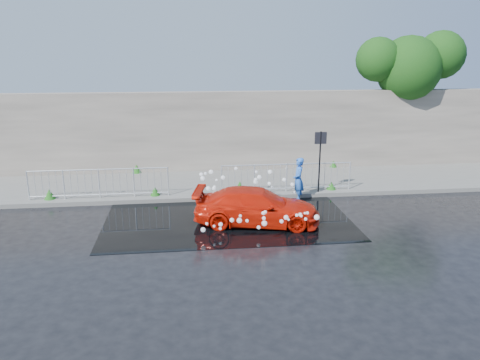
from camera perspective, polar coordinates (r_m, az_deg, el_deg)
The scene contains 13 objects.
ground at distance 14.65m, azimuth -3.14°, elevation -6.11°, with size 90.00×90.00×0.00m, color black.
pavement at distance 19.36m, azimuth -4.11°, elevation -0.47°, with size 30.00×4.00×0.15m, color #5B5B57.
curb at distance 17.44m, azimuth -3.79°, elevation -2.25°, with size 30.00×0.25×0.16m, color #5B5B57.
retaining_wall at distance 21.10m, azimuth -4.50°, elevation 5.94°, with size 30.00×0.60×3.50m, color #605951.
puddle at distance 15.61m, azimuth -1.55°, elevation -4.67°, with size 8.00×5.00×0.01m, color black.
sign_post at distance 17.81m, azimuth 9.74°, elevation 3.40°, with size 0.45×0.06×2.50m.
tree at distance 23.45m, azimuth 20.11°, elevation 13.11°, with size 5.11×2.97×6.30m.
railing_left at distance 17.86m, azimuth -16.81°, elevation -0.28°, with size 5.05×0.05×1.10m.
railing_right at distance 17.98m, azimuth 5.70°, elevation 0.43°, with size 5.05×0.05×1.10m.
weeds at distance 18.75m, azimuth -4.99°, elevation -0.20°, with size 12.17×3.93×0.44m.
water_spray at distance 15.81m, azimuth 1.20°, elevation -1.71°, with size 3.65×5.58×0.97m.
red_car at distance 14.96m, azimuth 2.07°, elevation -3.26°, with size 1.62×3.99×1.16m, color red.
person at distance 17.23m, azimuth 7.13°, elevation 0.01°, with size 0.60×0.39×1.64m, color blue.
Camera 1 is at (-0.81, -13.60, 5.39)m, focal length 35.00 mm.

